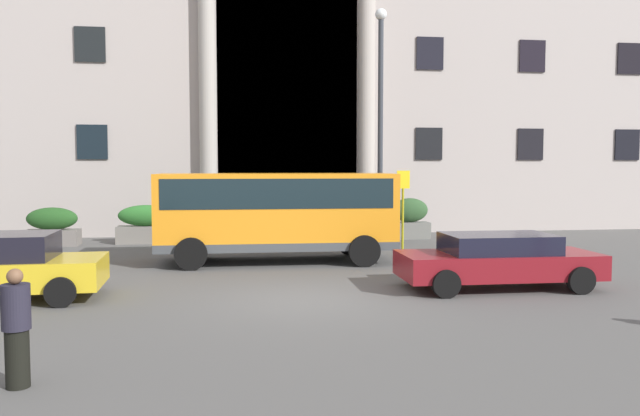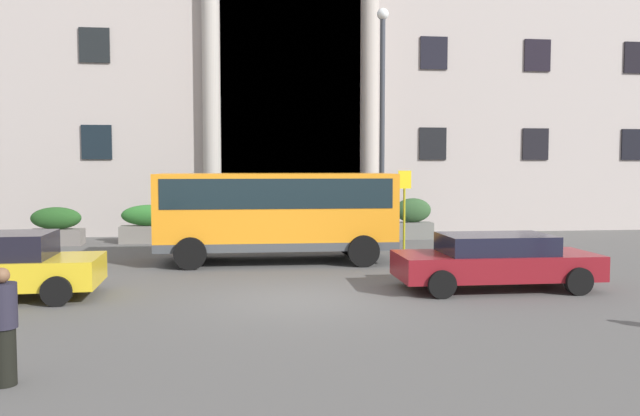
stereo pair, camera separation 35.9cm
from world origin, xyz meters
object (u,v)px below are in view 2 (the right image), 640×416
at_px(parked_coupe_end, 495,260).
at_px(bus_stop_sign, 404,201).
at_px(hedge_planter_far_west, 293,222).
at_px(lamppost_plaza_centre, 382,111).
at_px(pedestrian_child_trailing, 3,327).
at_px(hedge_planter_entrance_right, 149,224).
at_px(motorcycle_far_end, 26,263).
at_px(hedge_planter_entrance_left, 413,219).
at_px(hedge_planter_east, 56,227).
at_px(orange_minibus, 277,209).

bearing_deg(parked_coupe_end, bus_stop_sign, 93.94).
bearing_deg(hedge_planter_far_west, lamppost_plaza_centre, -36.55).
height_order(parked_coupe_end, pedestrian_child_trailing, pedestrian_child_trailing).
bearing_deg(hedge_planter_entrance_right, motorcycle_far_end, -104.28).
relative_size(hedge_planter_entrance_right, lamppost_plaza_centre, 0.26).
height_order(hedge_planter_entrance_left, hedge_planter_entrance_right, hedge_planter_entrance_left).
bearing_deg(hedge_planter_far_west, motorcycle_far_end, -134.56).
height_order(bus_stop_sign, hedge_planter_far_west, bus_stop_sign).
bearing_deg(hedge_planter_east, parked_coupe_end, -38.39).
distance_m(hedge_planter_entrance_right, pedestrian_child_trailing, 15.59).
height_order(orange_minibus, hedge_planter_entrance_right, orange_minibus).
distance_m(motorcycle_far_end, lamppost_plaza_centre, 12.23).
height_order(bus_stop_sign, hedge_planter_entrance_left, bus_stop_sign).
distance_m(bus_stop_sign, lamppost_plaza_centre, 3.28).
distance_m(hedge_planter_far_west, pedestrian_child_trailing, 16.12).
bearing_deg(hedge_planter_entrance_left, hedge_planter_east, -178.57).
xyz_separation_m(hedge_planter_entrance_left, hedge_planter_entrance_right, (-10.06, -0.01, -0.09)).
bearing_deg(hedge_planter_entrance_right, lamppost_plaza_centre, -16.56).
distance_m(hedge_planter_entrance_left, hedge_planter_entrance_right, 10.06).
bearing_deg(motorcycle_far_end, hedge_planter_entrance_right, 67.15).
xyz_separation_m(hedge_planter_east, motorcycle_far_end, (1.27, -7.33, -0.21)).
relative_size(bus_stop_sign, motorcycle_far_end, 1.42).
bearing_deg(motorcycle_far_end, parked_coupe_end, -21.26).
bearing_deg(orange_minibus, hedge_planter_east, 148.00).
xyz_separation_m(bus_stop_sign, parked_coupe_end, (0.39, -6.76, -0.99)).
distance_m(parked_coupe_end, motorcycle_far_end, 11.43).
height_order(hedge_planter_far_west, motorcycle_far_end, hedge_planter_far_west).
bearing_deg(hedge_planter_entrance_right, orange_minibus, -50.27).
relative_size(hedge_planter_far_west, hedge_planter_entrance_left, 0.98).
xyz_separation_m(hedge_planter_far_west, parked_coupe_end, (3.88, -9.89, -0.08)).
relative_size(hedge_planter_far_west, motorcycle_far_end, 0.82).
bearing_deg(orange_minibus, hedge_planter_far_west, 81.08).
bearing_deg(bus_stop_sign, motorcycle_far_end, -158.46).
bearing_deg(pedestrian_child_trailing, lamppost_plaza_centre, -152.90).
bearing_deg(hedge_planter_entrance_left, motorcycle_far_end, -147.44).
relative_size(pedestrian_child_trailing, lamppost_plaza_centre, 0.19).
bearing_deg(hedge_planter_entrance_left, lamppost_plaza_centre, -126.20).
bearing_deg(parked_coupe_end, hedge_planter_east, 142.27).
height_order(hedge_planter_entrance_left, pedestrian_child_trailing, hedge_planter_entrance_left).
relative_size(bus_stop_sign, hedge_planter_entrance_right, 1.28).
bearing_deg(bus_stop_sign, hedge_planter_entrance_left, 70.02).
xyz_separation_m(bus_stop_sign, hedge_planter_far_west, (-3.49, 3.13, -0.91)).
height_order(parked_coupe_end, lamppost_plaza_centre, lamppost_plaza_centre).
bearing_deg(motorcycle_far_end, bus_stop_sign, 12.97).
bearing_deg(parked_coupe_end, hedge_planter_far_west, 112.10).
relative_size(orange_minibus, bus_stop_sign, 2.57).
distance_m(hedge_planter_entrance_left, parked_coupe_end, 10.21).
bearing_deg(bus_stop_sign, hedge_planter_far_west, 138.15).
distance_m(orange_minibus, bus_stop_sign, 4.79).
distance_m(orange_minibus, hedge_planter_entrance_left, 7.80).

